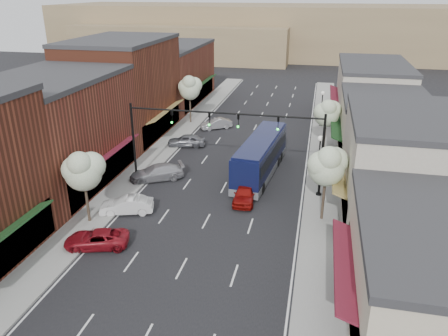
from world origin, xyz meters
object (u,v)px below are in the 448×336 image
Objects in this scene: parked_car_b at (127,205)px; parked_car_d at (186,140)px; tree_right_far at (327,112)px; parked_car_e at (216,124)px; lamp_post_near at (319,152)px; tree_right_near at (327,165)px; parked_car_a at (97,239)px; tree_left_far at (190,87)px; coach_bus at (261,156)px; tree_left_near at (83,170)px; red_hatchback at (245,193)px; signal_mast_right at (293,141)px; parked_car_c at (157,172)px; lamp_post_far at (322,103)px; signal_mast_left at (159,132)px.

parked_car_d reaches higher than parked_car_b.
parked_car_d is (-14.55, -2.55, -3.30)m from tree_right_far.
lamp_post_near is at bearing 8.11° from parked_car_e.
tree_right_near is 6.74m from lamp_post_near.
parked_car_d reaches higher than parked_car_a.
parked_car_e is (3.67, -1.58, -3.97)m from tree_left_far.
tree_right_far is 1.29× the size of parked_car_a.
tree_right_near is at bearing -90.00° from tree_right_far.
lamp_post_near is at bearing 117.36° from parked_car_a.
tree_left_near is at bearing -127.36° from coach_bus.
tree_right_near reaches higher than tree_left_near.
red_hatchback is 9.28m from parked_car_b.
signal_mast_right is 16.05m from tree_left_near.
parked_car_c is 9.04m from parked_car_d.
tree_right_far is at bearing -86.12° from lamp_post_far.
tree_right_far is 17.66m from tree_left_far.
parked_car_e is at bearing 161.13° from tree_right_far.
parked_car_e is at bearing 155.03° from parked_car_d.
tree_left_near is at bearing -42.21° from parked_car_e.
tree_left_far reaches higher than parked_car_a.
parked_car_b is 6.42m from parked_car_c.
tree_left_far is at bearing 132.94° from coach_bus.
tree_left_far reaches higher than parked_car_e.
parked_car_a is at bearing -85.92° from tree_left_far.
lamp_post_far reaches higher than red_hatchback.
parked_car_d is (0.00, 9.04, -0.01)m from parked_car_c.
tree_left_near is at bearing -90.00° from tree_left_far.
red_hatchback is (-5.59, -4.63, -2.31)m from lamp_post_near.
red_hatchback is at bearing 162.59° from tree_right_near.
parked_car_e is (1.62, 27.22, 0.05)m from parked_car_a.
coach_bus reaches higher than parked_car_b.
coach_bus is 2.88× the size of parked_car_d.
coach_bus is 16.99m from parked_car_a.
lamp_post_near is at bearing 51.88° from parked_car_d.
lamp_post_far is 0.38× the size of coach_bus.
parked_car_c is (-14.55, 4.41, -3.76)m from tree_right_near.
tree_right_near is 1.34× the size of lamp_post_near.
parked_car_b is (2.05, -24.00, -3.95)m from tree_left_far.
parked_car_d is at bearing 123.92° from red_hatchback.
parked_car_e is (1.62, 22.42, -0.03)m from parked_car_b.
tree_left_far is at bearing 167.77° from parked_car_a.
coach_bus is (-5.16, 1.09, -1.18)m from lamp_post_near.
tree_right_near is 0.97× the size of tree_left_far.
signal_mast_left is at bearing 28.63° from parked_car_c.
tree_right_far is 0.95× the size of tree_left_near.
parked_car_e is at bearing 122.34° from tree_right_near.
parked_car_d is at bearing 137.24° from tree_right_near.
signal_mast_right is 0.71× the size of coach_bus.
signal_mast_left is 9.02m from red_hatchback.
red_hatchback is at bearing 24.22° from parked_car_d.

